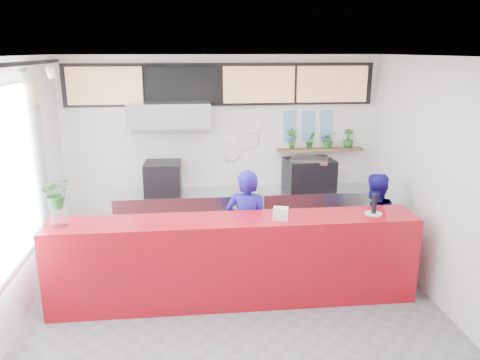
% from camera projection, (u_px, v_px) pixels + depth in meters
% --- Properties ---
extents(floor, '(5.00, 5.00, 0.00)m').
position_uv_depth(floor, '(238.00, 317.00, 5.56)').
color(floor, slate).
rests_on(floor, ground).
extents(ceiling, '(5.00, 5.00, 0.00)m').
position_uv_depth(ceiling, '(237.00, 57.00, 4.75)').
color(ceiling, silver).
extents(wall_back, '(5.00, 0.00, 5.00)m').
position_uv_depth(wall_back, '(222.00, 150.00, 7.55)').
color(wall_back, white).
rests_on(wall_back, ground).
extents(wall_left, '(0.00, 5.00, 5.00)m').
position_uv_depth(wall_left, '(1.00, 205.00, 4.90)').
color(wall_left, white).
rests_on(wall_left, ground).
extents(wall_right, '(0.00, 5.00, 5.00)m').
position_uv_depth(wall_right, '(452.00, 190.00, 5.41)').
color(wall_right, white).
rests_on(wall_right, ground).
extents(service_counter, '(4.50, 0.60, 1.10)m').
position_uv_depth(service_counter, '(235.00, 260.00, 5.79)').
color(service_counter, '#A60B16').
rests_on(service_counter, ground).
extents(cream_band, '(5.00, 0.02, 0.80)m').
position_uv_depth(cream_band, '(221.00, 81.00, 7.24)').
color(cream_band, beige).
rests_on(cream_band, wall_back).
extents(prep_bench, '(1.80, 0.60, 0.90)m').
position_uv_depth(prep_bench, '(174.00, 220.00, 7.46)').
color(prep_bench, '#B2B5BA').
rests_on(prep_bench, ground).
extents(panini_oven, '(0.57, 0.57, 0.50)m').
position_uv_depth(panini_oven, '(163.00, 178.00, 7.26)').
color(panini_oven, black).
rests_on(panini_oven, prep_bench).
extents(extraction_hood, '(1.20, 0.70, 0.35)m').
position_uv_depth(extraction_hood, '(170.00, 114.00, 6.96)').
color(extraction_hood, '#B2B5BA').
rests_on(extraction_hood, ceiling).
extents(hood_lip, '(1.20, 0.69, 0.31)m').
position_uv_depth(hood_lip, '(170.00, 127.00, 7.01)').
color(hood_lip, '#B2B5BA').
rests_on(hood_lip, ceiling).
extents(right_bench, '(1.80, 0.60, 0.90)m').
position_uv_depth(right_bench, '(315.00, 215.00, 7.69)').
color(right_bench, '#B2B5BA').
rests_on(right_bench, ground).
extents(espresso_machine, '(0.81, 0.61, 0.49)m').
position_uv_depth(espresso_machine, '(309.00, 174.00, 7.50)').
color(espresso_machine, black).
rests_on(espresso_machine, right_bench).
extents(espresso_tray, '(0.70, 0.60, 0.05)m').
position_uv_depth(espresso_tray, '(310.00, 160.00, 7.43)').
color(espresso_tray, '#A2A3A9').
rests_on(espresso_tray, espresso_machine).
extents(herb_shelf, '(1.40, 0.18, 0.04)m').
position_uv_depth(herb_shelf, '(320.00, 150.00, 7.61)').
color(herb_shelf, brown).
rests_on(herb_shelf, wall_back).
extents(menu_board_far_left, '(1.10, 0.10, 0.55)m').
position_uv_depth(menu_board_far_left, '(105.00, 86.00, 6.97)').
color(menu_board_far_left, tan).
rests_on(menu_board_far_left, wall_back).
extents(menu_board_mid_left, '(1.10, 0.10, 0.55)m').
position_uv_depth(menu_board_mid_left, '(183.00, 85.00, 7.09)').
color(menu_board_mid_left, black).
rests_on(menu_board_mid_left, wall_back).
extents(menu_board_mid_right, '(1.10, 0.10, 0.55)m').
position_uv_depth(menu_board_mid_right, '(259.00, 85.00, 7.21)').
color(menu_board_mid_right, tan).
rests_on(menu_board_mid_right, wall_back).
extents(menu_board_far_right, '(1.10, 0.10, 0.55)m').
position_uv_depth(menu_board_far_right, '(332.00, 84.00, 7.33)').
color(menu_board_far_right, tan).
rests_on(menu_board_far_right, wall_back).
extents(soffit, '(4.80, 0.04, 0.65)m').
position_uv_depth(soffit, '(222.00, 84.00, 7.23)').
color(soffit, black).
rests_on(soffit, wall_back).
extents(window_pane, '(0.04, 2.20, 1.90)m').
position_uv_depth(window_pane, '(12.00, 179.00, 5.13)').
color(window_pane, silver).
rests_on(window_pane, wall_left).
extents(window_frame, '(0.03, 2.30, 2.00)m').
position_uv_depth(window_frame, '(13.00, 179.00, 5.14)').
color(window_frame, '#B2B5BA').
rests_on(window_frame, wall_left).
extents(track_rail, '(0.05, 2.40, 0.04)m').
position_uv_depth(track_rail, '(23.00, 63.00, 4.55)').
color(track_rail, black).
rests_on(track_rail, ceiling).
extents(dec_plate_a, '(0.24, 0.03, 0.24)m').
position_uv_depth(dec_plate_a, '(231.00, 135.00, 7.47)').
color(dec_plate_a, silver).
rests_on(dec_plate_a, wall_back).
extents(dec_plate_b, '(0.24, 0.03, 0.24)m').
position_uv_depth(dec_plate_b, '(250.00, 141.00, 7.52)').
color(dec_plate_b, silver).
rests_on(dec_plate_b, wall_back).
extents(dec_plate_c, '(0.24, 0.03, 0.24)m').
position_uv_depth(dec_plate_c, '(232.00, 154.00, 7.55)').
color(dec_plate_c, silver).
rests_on(dec_plate_c, wall_back).
extents(dec_plate_d, '(0.24, 0.03, 0.24)m').
position_uv_depth(dec_plate_d, '(253.00, 126.00, 7.46)').
color(dec_plate_d, silver).
rests_on(dec_plate_d, wall_back).
extents(photo_frame_a, '(0.20, 0.02, 0.25)m').
position_uv_depth(photo_frame_a, '(290.00, 119.00, 7.51)').
color(photo_frame_a, '#598CBF').
rests_on(photo_frame_a, wall_back).
extents(photo_frame_b, '(0.20, 0.02, 0.25)m').
position_uv_depth(photo_frame_b, '(308.00, 118.00, 7.54)').
color(photo_frame_b, '#598CBF').
rests_on(photo_frame_b, wall_back).
extents(photo_frame_c, '(0.20, 0.02, 0.25)m').
position_uv_depth(photo_frame_c, '(327.00, 118.00, 7.57)').
color(photo_frame_c, '#598CBF').
rests_on(photo_frame_c, wall_back).
extents(photo_frame_d, '(0.20, 0.02, 0.25)m').
position_uv_depth(photo_frame_d, '(290.00, 134.00, 7.57)').
color(photo_frame_d, '#598CBF').
rests_on(photo_frame_d, wall_back).
extents(photo_frame_e, '(0.20, 0.02, 0.25)m').
position_uv_depth(photo_frame_e, '(308.00, 134.00, 7.60)').
color(photo_frame_e, '#598CBF').
rests_on(photo_frame_e, wall_back).
extents(photo_frame_f, '(0.20, 0.02, 0.25)m').
position_uv_depth(photo_frame_f, '(326.00, 133.00, 7.63)').
color(photo_frame_f, '#598CBF').
rests_on(photo_frame_f, wall_back).
extents(staff_center, '(0.67, 0.54, 1.59)m').
position_uv_depth(staff_center, '(247.00, 228.00, 6.19)').
color(staff_center, navy).
rests_on(staff_center, ground).
extents(staff_right, '(0.80, 0.67, 1.46)m').
position_uv_depth(staff_right, '(372.00, 224.00, 6.49)').
color(staff_right, navy).
rests_on(staff_right, ground).
extents(herb_a, '(0.19, 0.14, 0.34)m').
position_uv_depth(herb_a, '(292.00, 139.00, 7.51)').
color(herb_a, '#205C20').
rests_on(herb_a, herb_shelf).
extents(herb_b, '(0.16, 0.13, 0.27)m').
position_uv_depth(herb_b, '(310.00, 140.00, 7.55)').
color(herb_b, '#205C20').
rests_on(herb_b, herb_shelf).
extents(herb_c, '(0.27, 0.24, 0.27)m').
position_uv_depth(herb_c, '(328.00, 140.00, 7.58)').
color(herb_c, '#205C20').
rests_on(herb_c, herb_shelf).
extents(herb_d, '(0.19, 0.17, 0.31)m').
position_uv_depth(herb_d, '(348.00, 139.00, 7.61)').
color(herb_d, '#205C20').
rests_on(herb_d, herb_shelf).
extents(glass_vase, '(0.22, 0.22, 0.24)m').
position_uv_depth(glass_vase, '(59.00, 216.00, 5.38)').
color(glass_vase, silver).
rests_on(glass_vase, service_counter).
extents(basil_vase, '(0.40, 0.38, 0.36)m').
position_uv_depth(basil_vase, '(56.00, 193.00, 5.30)').
color(basil_vase, '#205C20').
rests_on(basil_vase, glass_vase).
extents(napkin_holder, '(0.20, 0.16, 0.15)m').
position_uv_depth(napkin_holder, '(281.00, 214.00, 5.59)').
color(napkin_holder, silver).
rests_on(napkin_holder, service_counter).
extents(white_plate, '(0.27, 0.27, 0.02)m').
position_uv_depth(white_plate, '(373.00, 214.00, 5.80)').
color(white_plate, silver).
rests_on(white_plate, service_counter).
extents(pepper_mill, '(0.07, 0.07, 0.25)m').
position_uv_depth(pepper_mill, '(374.00, 204.00, 5.76)').
color(pepper_mill, black).
rests_on(pepper_mill, white_plate).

